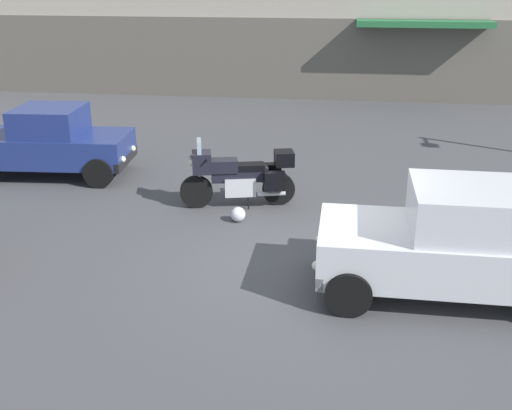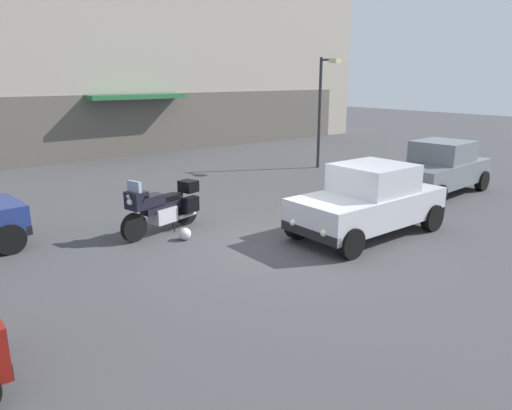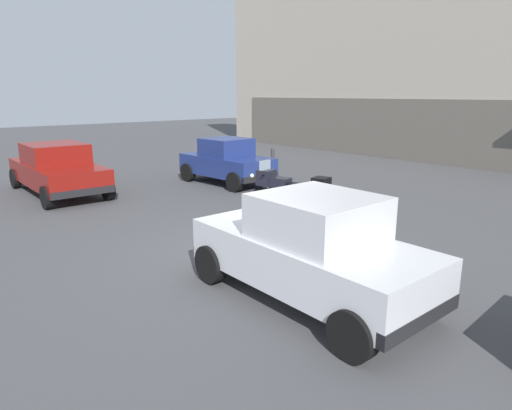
% 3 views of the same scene
% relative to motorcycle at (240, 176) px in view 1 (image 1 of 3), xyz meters
% --- Properties ---
extents(ground_plane, '(80.00, 80.00, 0.00)m').
position_rel_motorcycle_xyz_m(ground_plane, '(1.48, -2.45, -0.62)').
color(ground_plane, '#424244').
extents(motorcycle, '(2.23, 1.04, 1.36)m').
position_rel_motorcycle_xyz_m(motorcycle, '(0.00, 0.00, 0.00)').
color(motorcycle, black).
rests_on(motorcycle, ground).
extents(helmet, '(0.28, 0.28, 0.28)m').
position_rel_motorcycle_xyz_m(helmet, '(0.09, -0.82, -0.48)').
color(helmet, silver).
rests_on(helmet, ground).
extents(car_compact_side, '(3.55, 1.91, 1.56)m').
position_rel_motorcycle_xyz_m(car_compact_side, '(-4.46, 1.34, 0.15)').
color(car_compact_side, navy).
rests_on(car_compact_side, ground).
extents(car_wagon_end, '(3.89, 1.81, 1.64)m').
position_rel_motorcycle_xyz_m(car_wagon_end, '(3.61, -3.14, 0.19)').
color(car_wagon_end, silver).
rests_on(car_wagon_end, ground).
extents(bollard_curbside, '(0.16, 0.16, 0.83)m').
position_rel_motorcycle_xyz_m(bollard_curbside, '(-6.05, 4.96, -0.18)').
color(bollard_curbside, '#333338').
rests_on(bollard_curbside, ground).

